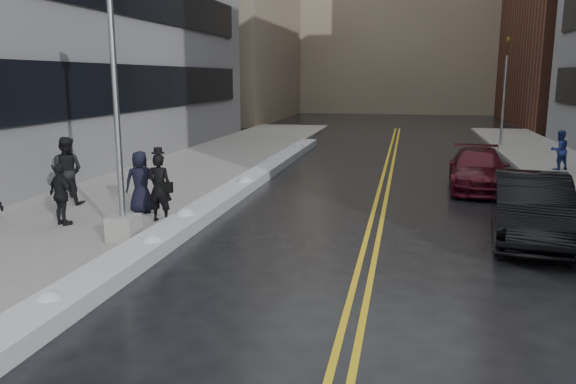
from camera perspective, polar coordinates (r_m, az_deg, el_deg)
The scene contains 16 objects.
ground at distance 11.12m, azimuth -5.89°, elevation -9.47°, with size 160.00×160.00×0.00m, color black.
sidewalk_west at distance 22.15m, azimuth -12.17°, elevation 1.19°, with size 5.50×50.00×0.15m, color gray.
lane_line_left at distance 20.27m, azimuth 9.23°, elevation 0.15°, with size 0.12×50.00×0.01m, color gold.
lane_line_right at distance 20.26m, azimuth 10.08°, elevation 0.11°, with size 0.12×50.00×0.01m, color gold.
snow_ridge at distance 19.13m, azimuth -5.57°, elevation 0.06°, with size 0.90×30.00×0.34m, color silver.
building_west_far at distance 57.25m, azimuth -7.47°, elevation 16.58°, with size 14.00×22.00×18.00m, color gray.
building_far at distance 70.22m, azimuth 11.44°, elevation 17.16°, with size 36.00×16.00×22.00m, color gray.
lamppost at distance 13.62m, azimuth -16.86°, elevation 4.99°, with size 0.65×0.65×7.62m.
traffic_signal at distance 34.27m, azimuth 21.15°, elevation 9.90°, with size 0.16×0.20×6.00m.
pedestrian_fedora at distance 15.44m, azimuth -12.91°, elevation 0.44°, with size 0.67×0.44×1.84m, color black.
pedestrian_b at distance 18.37m, azimuth -21.57°, elevation 2.03°, with size 1.01×0.78×2.07m, color black.
pedestrian_c at distance 16.54m, azimuth -14.72°, elevation 0.99°, with size 0.88×0.57×1.79m, color black.
pedestrian_d at distance 15.81m, azimuth -22.02°, elevation -0.26°, with size 0.95×0.40×1.63m, color black.
pedestrian_east at distance 26.11m, azimuth 25.84°, elevation 3.85°, with size 0.81×0.63×1.66m, color navy.
car_black at distance 15.07m, azimuth 23.48°, elevation -1.50°, with size 1.73×4.96×1.64m, color black.
car_maroon at distance 21.33m, azimuth 18.76°, elevation 2.17°, with size 1.99×4.89×1.42m, color #3E0A15.
Camera 1 is at (3.25, -9.86, 4.00)m, focal length 35.00 mm.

